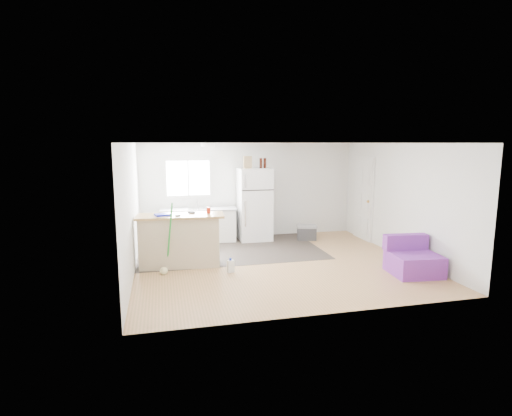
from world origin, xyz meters
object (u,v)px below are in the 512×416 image
Objects in this scene: red_cup at (209,210)px; cardboard_box at (248,162)px; cleaner_jug at (231,266)px; mop at (165,262)px; cooler at (307,232)px; bottle_right at (265,163)px; peninsula at (180,240)px; purple_seat at (413,260)px; refrigerator at (254,204)px; blue_tray at (163,215)px; kitchen_cabinets at (199,225)px; bottle_left at (261,163)px.

red_cup is 0.40× the size of cardboard_box.
cleaner_jug is 0.21× the size of mop.
bottle_right is (-1.01, 0.31, 1.73)m from cooler.
red_cup is at bearing 9.02° from peninsula.
cardboard_box reaches higher than purple_seat.
cooler is at bearing 27.22° from cleaner_jug.
bottle_right is (0.26, -0.03, 1.02)m from refrigerator.
cooler is at bearing -14.83° from refrigerator.
peninsula is at bearing 2.50° from blue_tray.
cleaner_jug is at bearing -122.31° from cooler.
red_cup is at bearing -84.82° from kitchen_cabinets.
bottle_left is (0.14, -0.08, 1.02)m from refrigerator.
cardboard_box reaches higher than mop.
kitchen_cabinets is at bearing 45.79° from mop.
cooler is at bearing 4.09° from mop.
red_cup reaches higher than cleaner_jug.
peninsula is 2.69m from refrigerator.
mop is at bearing -105.51° from kitchen_cabinets.
bottle_right is (-1.98, 3.27, 1.66)m from purple_seat.
bottle_right is (2.49, 1.80, 0.87)m from blue_tray.
refrigerator is at bearing 9.44° from cardboard_box.
cardboard_box reaches higher than cooler.
red_cup is (-2.62, -1.43, 0.90)m from cooler.
bottle_left is (1.53, -0.18, 1.50)m from kitchen_cabinets.
red_cup is at bearing -136.16° from cooler.
kitchen_cabinets is at bearing 66.34° from blue_tray.
peninsula is 3.08× the size of cooler.
purple_seat reaches higher than cooler.
refrigerator is (1.94, 1.82, 0.38)m from peninsula.
kitchen_cabinets is at bearing 176.15° from refrigerator.
blue_tray reaches higher than peninsula.
red_cup is (-1.35, -1.78, 0.19)m from refrigerator.
peninsula is 5.72× the size of blue_tray.
refrigerator is 1.33× the size of mop.
red_cup is 0.40× the size of blue_tray.
red_cup reaches higher than peninsula.
purple_seat is (3.62, -3.41, -0.17)m from kitchen_cabinets.
cardboard_box is at bearing 179.40° from bottle_right.
refrigerator is 7.17× the size of bottle_left.
bottle_left is at bearing 36.48° from blue_tray.
peninsula is 5.72× the size of cardboard_box.
peninsula is 3.54m from cooler.
bottle_right is (0.43, -0.00, -0.03)m from cardboard_box.
mop is (-0.84, -2.35, -0.19)m from kitchen_cabinets.
purple_seat is 3.28× the size of cleaner_jug.
mop is at bearing -119.88° from peninsula.
mop is 0.91m from blue_tray.
blue_tray is (-0.30, -0.01, 0.53)m from peninsula.
bottle_left is at bearing 44.41° from peninsula.
cardboard_box is 1.20× the size of bottle_left.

